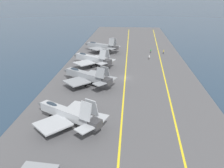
{
  "coord_description": "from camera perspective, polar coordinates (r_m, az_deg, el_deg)",
  "views": [
    {
      "loc": [
        -65.32,
        -1.28,
        24.21
      ],
      "look_at": [
        -11.51,
        2.95,
        2.9
      ],
      "focal_mm": 38.0,
      "sensor_mm": 36.0,
      "label": 1
    }
  ],
  "objects": [
    {
      "name": "ground_plane",
      "position": [
        69.67,
        3.16,
        1.18
      ],
      "size": [
        2000.0,
        2000.0,
        0.0
      ],
      "primitive_type": "plane",
      "color": "#23384C"
    },
    {
      "name": "carrier_deck",
      "position": [
        69.61,
        3.16,
        1.33
      ],
      "size": [
        207.13,
        41.9,
        0.4
      ],
      "primitive_type": "cube",
      "color": "#4C4C4F",
      "rests_on": "ground"
    },
    {
      "name": "deck_stripe_foul_line",
      "position": [
        70.27,
        12.6,
        1.2
      ],
      "size": [
        186.23,
        9.03,
        0.01
      ],
      "primitive_type": "cube",
      "rotation": [
        0.0,
        0.0,
        -0.05
      ],
      "color": "yellow",
      "rests_on": "carrier_deck"
    },
    {
      "name": "deck_stripe_centerline",
      "position": [
        69.54,
        3.17,
        1.49
      ],
      "size": [
        186.42,
        0.36,
        0.01
      ],
      "primitive_type": "cube",
      "color": "yellow",
      "rests_on": "carrier_deck"
    },
    {
      "name": "parked_jet_second",
      "position": [
        45.43,
        -10.78,
        -6.97
      ],
      "size": [
        13.29,
        15.76,
        6.46
      ],
      "color": "#9EA3A8",
      "rests_on": "carrier_deck"
    },
    {
      "name": "parked_jet_third",
      "position": [
        64.06,
        -6.3,
        1.99
      ],
      "size": [
        13.81,
        16.57,
        6.09
      ],
      "color": "gray",
      "rests_on": "carrier_deck"
    },
    {
      "name": "parked_jet_fourth",
      "position": [
        79.92,
        -4.94,
        6.11
      ],
      "size": [
        13.68,
        15.82,
        6.64
      ],
      "color": "#9EA3A8",
      "rests_on": "carrier_deck"
    },
    {
      "name": "parked_jet_fifth",
      "position": [
        99.22,
        -2.61,
        9.18
      ],
      "size": [
        12.5,
        16.33,
        6.36
      ],
      "color": "gray",
      "rests_on": "carrier_deck"
    },
    {
      "name": "crew_green_vest",
      "position": [
        98.79,
        9.33,
        7.89
      ],
      "size": [
        0.44,
        0.46,
        1.76
      ],
      "color": "#232328",
      "rests_on": "carrier_deck"
    },
    {
      "name": "crew_yellow_vest",
      "position": [
        98.37,
        12.3,
        7.62
      ],
      "size": [
        0.38,
        0.27,
        1.73
      ],
      "color": "#232328",
      "rests_on": "carrier_deck"
    },
    {
      "name": "crew_white_vest",
      "position": [
        89.21,
        8.94,
        6.44
      ],
      "size": [
        0.46,
        0.41,
        1.74
      ],
      "color": "#383328",
      "rests_on": "carrier_deck"
    }
  ]
}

